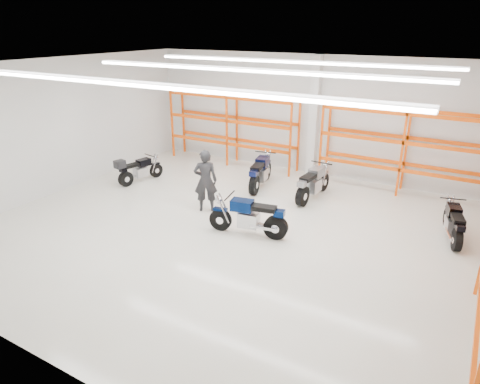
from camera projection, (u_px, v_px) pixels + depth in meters
The scene contains 11 objects.
ground at pixel (235, 231), 12.16m from camera, with size 14.00×14.00×0.00m, color beige.
room_shell at pixel (235, 116), 10.98m from camera, with size 14.02×12.02×4.51m.
motorcycle_main at pixel (251, 218), 11.76m from camera, with size 2.26×0.78×1.12m.
motorcycle_back_a at pixel (137, 170), 15.71m from camera, with size 0.79×1.97×1.02m.
motorcycle_back_b at pixel (260, 173), 15.24m from camera, with size 0.82×2.34×1.16m.
motorcycle_back_c at pixel (312, 184), 14.23m from camera, with size 0.76×2.30×1.13m.
motorcycle_back_d at pixel (453, 224), 11.53m from camera, with size 0.79×1.99×0.99m.
standing_man at pixel (205, 181), 13.18m from camera, with size 0.72×0.47×1.98m, color black.
structural_column at pixel (314, 117), 16.03m from camera, with size 0.32×0.32×4.50m, color white.
pallet_racking_back_left at pixel (232, 121), 17.51m from camera, with size 5.67×0.87×3.00m.
pallet_racking_back_right at pixel (405, 143), 14.35m from camera, with size 5.67×0.87×3.00m.
Camera 1 is at (5.57, -9.39, 5.48)m, focal length 32.00 mm.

